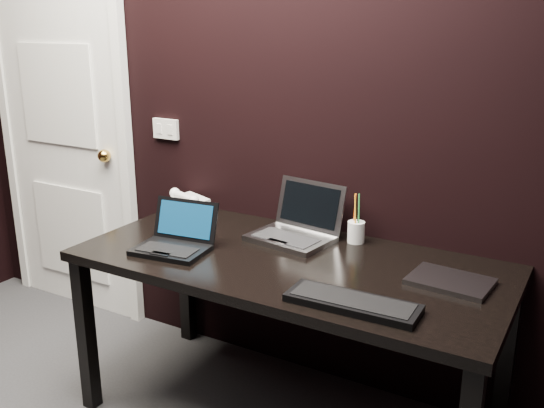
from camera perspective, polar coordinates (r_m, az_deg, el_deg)
The scene contains 11 objects.
wall_back at distance 2.75m, azimuth 0.18°, elevation 9.72°, with size 4.00×4.00×0.00m, color black.
door at distance 3.62m, azimuth -19.00°, elevation 6.48°, with size 0.99×0.10×2.14m.
wall_switch at distance 3.11m, azimuth -9.97°, elevation 6.98°, with size 0.15×0.02×0.10m.
desk at distance 2.44m, azimuth 1.62°, elevation -6.86°, with size 1.70×0.80×0.74m.
netbook at distance 2.52m, azimuth -9.11°, elevation -3.45°, with size 0.32×0.29×0.19m.
silver_laptop at distance 2.61m, azimuth 2.23°, elevation -2.37°, with size 0.37×0.35×0.23m.
ext_keyboard at distance 2.03m, azimuth 7.58°, elevation -9.20°, with size 0.45×0.16×0.03m.
closed_laptop at distance 2.27m, azimuth 16.44°, elevation -7.00°, with size 0.30×0.22×0.02m.
desk_phone at distance 3.00m, azimuth -8.11°, elevation 0.02°, with size 0.24×0.23×0.11m.
mobile_phone at distance 2.84m, azimuth -9.82°, elevation -1.22°, with size 0.06×0.05×0.09m.
pen_cup at distance 2.59m, azimuth 7.92°, elevation -2.54°, with size 0.08×0.08×0.21m.
Camera 1 is at (1.35, -0.56, 1.64)m, focal length 40.00 mm.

